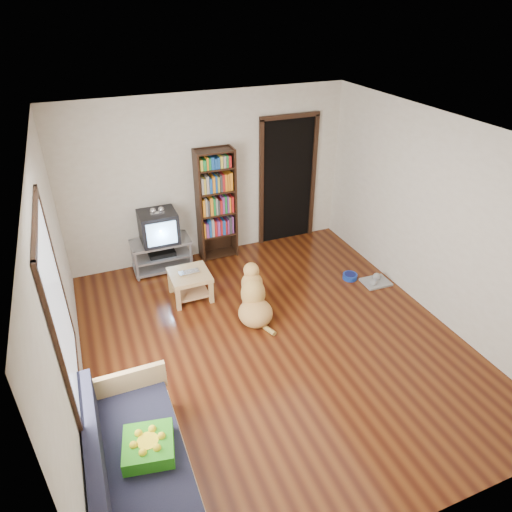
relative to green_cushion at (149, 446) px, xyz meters
name	(u,v)px	position (x,y,z in m)	size (l,w,h in m)	color
ground	(273,342)	(1.75, 1.32, -0.49)	(5.00, 5.00, 0.00)	#5C2A0F
ceiling	(278,136)	(1.75, 1.32, 2.11)	(5.00, 5.00, 0.00)	white
wall_back	(209,178)	(1.75, 3.82, 0.81)	(4.50, 4.50, 0.00)	beige
wall_front	(428,423)	(1.75, -1.18, 0.81)	(4.50, 4.50, 0.00)	beige
wall_left	(60,297)	(-0.50, 1.32, 0.81)	(5.00, 5.00, 0.00)	beige
wall_right	(436,219)	(4.00, 1.32, 0.81)	(5.00, 5.00, 0.00)	beige
green_cushion	(149,446)	(0.00, 0.00, 0.00)	(0.42, 0.42, 0.14)	#2D991C
laptop	(190,274)	(1.06, 2.63, -0.08)	(0.29, 0.19, 0.02)	silver
dog_bowl	(350,276)	(3.43, 2.21, -0.45)	(0.22, 0.22, 0.08)	#16379B
grey_rag	(376,282)	(3.73, 1.96, -0.47)	(0.40, 0.32, 0.03)	#949494
window	(58,309)	(-0.48, 0.82, 1.01)	(0.03, 1.46, 1.70)	white
doorway	(288,178)	(3.10, 3.80, 0.63)	(1.03, 0.05, 2.19)	black
tv_stand	(162,254)	(0.85, 3.57, -0.22)	(0.90, 0.45, 0.50)	#99999E
crt_tv	(158,226)	(0.85, 3.60, 0.25)	(0.55, 0.52, 0.58)	black
bookshelf	(216,199)	(1.80, 3.67, 0.51)	(0.60, 0.30, 1.80)	black
sofa	(139,474)	(-0.12, -0.06, -0.23)	(0.80, 1.80, 0.80)	tan
coffee_table	(190,280)	(1.06, 2.66, -0.21)	(0.55, 0.55, 0.40)	tan
dog	(254,299)	(1.73, 1.91, -0.22)	(0.55, 0.90, 0.73)	#D4A751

